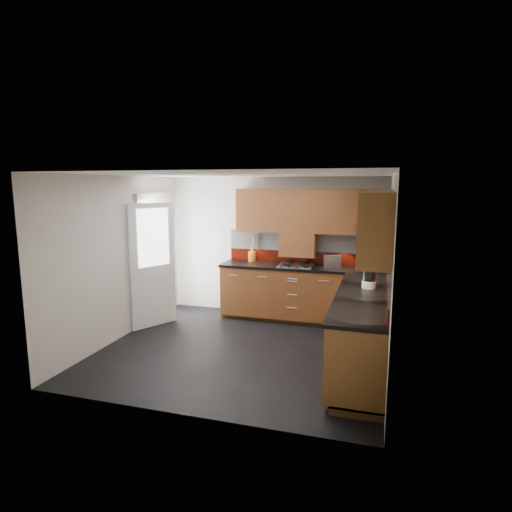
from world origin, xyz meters
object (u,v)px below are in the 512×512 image
(utensil_pot, at_px, (252,255))
(toaster, at_px, (332,261))
(food_processor, at_px, (369,278))
(gas_hob, at_px, (296,265))

(utensil_pot, distance_m, toaster, 1.42)
(utensil_pot, xyz_separation_m, food_processor, (2.04, -1.47, 0.03))
(utensil_pot, bearing_deg, toaster, -4.76)
(gas_hob, bearing_deg, toaster, 10.80)
(gas_hob, bearing_deg, food_processor, -45.72)
(gas_hob, relative_size, utensil_pot, 1.21)
(gas_hob, height_order, utensil_pot, utensil_pot)
(utensil_pot, height_order, food_processor, utensil_pot)
(gas_hob, xyz_separation_m, food_processor, (1.21, -1.24, 0.12))
(toaster, bearing_deg, utensil_pot, 175.24)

